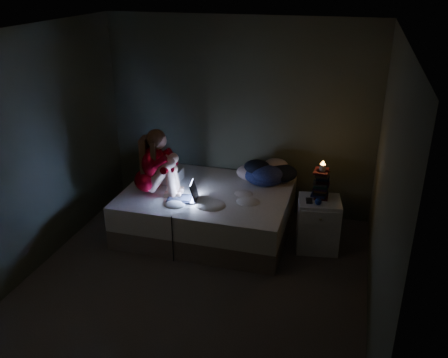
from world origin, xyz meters
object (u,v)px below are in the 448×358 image
at_px(woman, 147,162).
at_px(candle, 323,169).
at_px(laptop, 181,190).
at_px(nightstand, 318,224).
at_px(bed, 207,211).
at_px(phone, 309,200).

distance_m(woman, candle, 2.08).
bearing_deg(woman, laptop, -17.24).
xyz_separation_m(nightstand, candle, (-0.01, 0.09, 0.68)).
bearing_deg(bed, phone, -3.64).
bearing_deg(woman, bed, 11.45).
distance_m(woman, laptop, 0.55).
xyz_separation_m(woman, candle, (2.06, 0.29, 0.02)).
relative_size(laptop, phone, 2.54).
bearing_deg(candle, nightstand, -83.32).
distance_m(laptop, phone, 1.50).
xyz_separation_m(woman, nightstand, (2.07, 0.20, -0.66)).
bearing_deg(phone, laptop, -171.93).
bearing_deg(candle, woman, -171.92).
bearing_deg(nightstand, bed, 169.66).
distance_m(bed, phone, 1.32).
bearing_deg(bed, woman, -160.70).
relative_size(nightstand, phone, 4.58).
relative_size(woman, laptop, 2.34).
xyz_separation_m(bed, laptop, (-0.22, -0.31, 0.41)).
distance_m(woman, nightstand, 2.18).
relative_size(bed, laptop, 5.73).
relative_size(bed, nightstand, 3.18).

